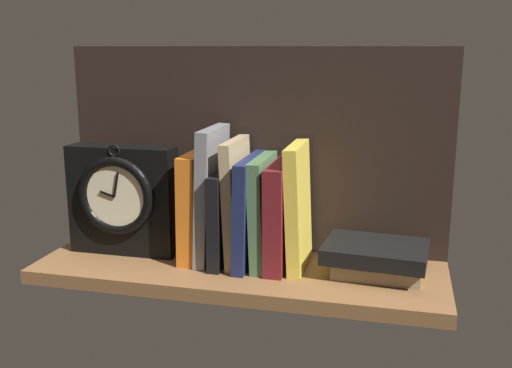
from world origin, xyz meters
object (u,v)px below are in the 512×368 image
object	(u,v)px
book_orange_pandolfini	(196,206)
book_maroon_dawkins	(281,214)
book_green_romantic	(264,211)
book_gray_chess	(212,194)
framed_clock	(122,199)
book_stack_side	(376,258)
book_tan_shortstories	(237,201)
book_black_skeptic	(225,215)
book_yellow_seinlanguage	(298,206)
book_navy_bierce	(250,210)

from	to	relation	value
book_orange_pandolfini	book_maroon_dawkins	size ratio (longest dim) A/B	1.06
book_green_romantic	book_maroon_dawkins	size ratio (longest dim) A/B	1.04
book_gray_chess	book_green_romantic	distance (cm)	10.30
book_maroon_dawkins	framed_clock	bearing A→B (deg)	-177.91
book_orange_pandolfini	framed_clock	bearing A→B (deg)	-175.60
book_stack_side	book_orange_pandolfini	bearing A→B (deg)	178.29
book_gray_chess	book_stack_side	bearing A→B (deg)	-1.88
book_green_romantic	book_tan_shortstories	bearing A→B (deg)	180.00
book_tan_shortstories	book_stack_side	world-z (taller)	book_tan_shortstories
book_black_skeptic	framed_clock	bearing A→B (deg)	-176.81
book_black_skeptic	book_yellow_seinlanguage	xyz separation A→B (cm)	(13.80, 0.00, 2.64)
book_maroon_dawkins	book_stack_side	distance (cm)	18.59
book_green_romantic	book_gray_chess	bearing A→B (deg)	180.00
book_orange_pandolfini	book_gray_chess	xyz separation A→B (cm)	(3.08, 0.00, 2.41)
book_black_skeptic	book_green_romantic	distance (cm)	7.57
framed_clock	book_stack_side	world-z (taller)	framed_clock
book_black_skeptic	book_navy_bierce	xyz separation A→B (cm)	(4.81, 0.00, 1.29)
book_gray_chess	framed_clock	size ratio (longest dim) A/B	1.15
book_green_romantic	book_stack_side	xyz separation A→B (cm)	(20.60, -1.00, -6.88)
book_gray_chess	book_yellow_seinlanguage	bearing A→B (deg)	0.00
book_orange_pandolfini	book_gray_chess	size ratio (longest dim) A/B	0.81
book_gray_chess	book_maroon_dawkins	bearing A→B (deg)	0.00
book_gray_chess	book_navy_bierce	xyz separation A→B (cm)	(7.34, 0.00, -2.59)
book_maroon_dawkins	framed_clock	xyz separation A→B (cm)	(-30.93, -1.13, 1.24)
book_orange_pandolfini	book_green_romantic	world-z (taller)	book_orange_pandolfini
book_tan_shortstories	book_stack_side	distance (cm)	27.01
book_navy_bierce	book_green_romantic	world-z (taller)	book_green_romantic
book_gray_chess	book_black_skeptic	distance (cm)	4.63
book_stack_side	book_green_romantic	bearing A→B (deg)	177.21
book_tan_shortstories	book_green_romantic	xyz separation A→B (cm)	(5.05, 0.00, -1.52)
book_green_romantic	book_stack_side	bearing A→B (deg)	-2.79
book_orange_pandolfini	book_navy_bierce	size ratio (longest dim) A/B	1.02
book_tan_shortstories	book_navy_bierce	xyz separation A→B (cm)	(2.41, 0.00, -1.57)
book_navy_bierce	book_green_romantic	distance (cm)	2.64
book_black_skeptic	framed_clock	size ratio (longest dim) A/B	0.79
book_tan_shortstories	book_maroon_dawkins	distance (cm)	8.47
book_green_romantic	framed_clock	distance (cm)	27.77
book_gray_chess	book_yellow_seinlanguage	xyz separation A→B (cm)	(16.34, 0.00, -1.23)
book_green_romantic	framed_clock	size ratio (longest dim) A/B	0.91
book_black_skeptic	book_stack_side	distance (cm)	28.61
book_navy_bierce	book_yellow_seinlanguage	world-z (taller)	book_yellow_seinlanguage
book_navy_bierce	book_maroon_dawkins	size ratio (longest dim) A/B	1.04
book_black_skeptic	book_yellow_seinlanguage	size ratio (longest dim) A/B	0.77
book_stack_side	book_gray_chess	bearing A→B (deg)	178.12
book_black_skeptic	book_yellow_seinlanguage	distance (cm)	14.05
book_tan_shortstories	book_maroon_dawkins	bearing A→B (deg)	0.00
book_orange_pandolfini	book_stack_side	world-z (taller)	book_orange_pandolfini
book_maroon_dawkins	book_tan_shortstories	bearing A→B (deg)	180.00
framed_clock	book_tan_shortstories	bearing A→B (deg)	2.85
book_green_romantic	book_yellow_seinlanguage	world-z (taller)	book_yellow_seinlanguage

